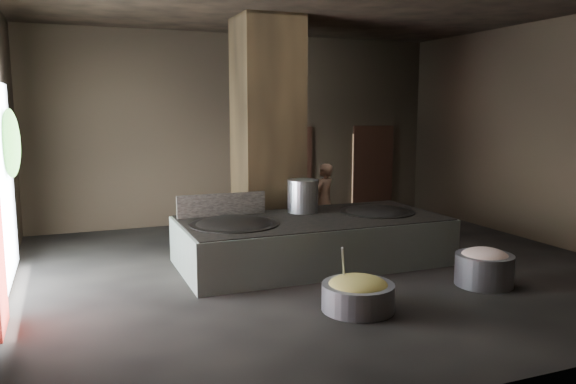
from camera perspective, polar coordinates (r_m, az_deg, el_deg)
name	(u,v)px	position (r m, az deg, el deg)	size (l,w,h in m)	color
floor	(321,270)	(9.93, 3.34, -7.88)	(10.00, 9.00, 0.10)	black
back_wall	(243,129)	(13.79, -4.63, 6.41)	(10.00, 0.10, 4.50)	black
front_wall	(526,162)	(5.76, 23.05, 2.86)	(10.00, 0.10, 4.50)	black
right_wall	(548,133)	(12.54, 24.95, 5.44)	(0.10, 9.00, 4.50)	black
pillar	(267,134)	(11.18, -2.10, 5.95)	(1.20, 1.20, 4.50)	black
hearth_platform	(312,241)	(10.07, 2.47, -4.96)	(4.67, 2.23, 0.81)	#AABDAC
platform_cap	(312,218)	(9.98, 2.48, -2.68)	(4.57, 2.19, 0.03)	black
wok_left	(235,229)	(9.45, -5.46, -3.74)	(1.47, 1.47, 0.41)	black
wok_left_rim	(234,225)	(9.44, -5.46, -3.32)	(1.50, 1.50, 0.05)	black
wok_right	(377,216)	(10.65, 9.02, -2.42)	(1.37, 1.37, 0.39)	black
wok_right_rim	(377,212)	(10.63, 9.03, -2.05)	(1.40, 1.40, 0.05)	black
stock_pot	(303,196)	(10.44, 1.51, -0.42)	(0.57, 0.57, 0.61)	#A6A8AE
splash_guard	(222,205)	(10.16, -6.74, -1.29)	(1.63, 0.06, 0.41)	black
cook	(324,201)	(12.01, 3.67, -0.88)	(0.58, 0.37, 1.59)	#8A5F46
veg_basin	(358,297)	(7.89, 7.11, -10.52)	(1.00, 1.00, 0.37)	slate
veg_fill	(358,285)	(7.84, 7.13, -9.37)	(0.82, 0.82, 0.25)	#839E4C
ladle	(343,269)	(7.84, 5.66, -7.82)	(0.03, 0.03, 0.79)	#A6A8AE
meat_basin	(484,270)	(9.38, 19.30, -7.46)	(0.89, 0.89, 0.49)	slate
meat_fill	(485,257)	(9.33, 19.36, -6.25)	(0.74, 0.74, 0.28)	tan
doorway_near	(290,174)	(14.18, 0.18, 1.83)	(1.18, 0.08, 2.38)	black
doorway_near_glow	(285,177)	(14.09, -0.32, 1.58)	(0.87, 0.04, 2.07)	#8C6647
doorway_far	(373,170)	(15.23, 8.60, 2.20)	(1.18, 0.08, 2.38)	black
doorway_far_glow	(367,172)	(15.19, 8.02, 2.00)	(0.87, 0.04, 2.06)	#8C6647
tree_silhouette	(11,143)	(9.97, -26.36, 4.47)	(0.28, 1.10, 1.10)	#194714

